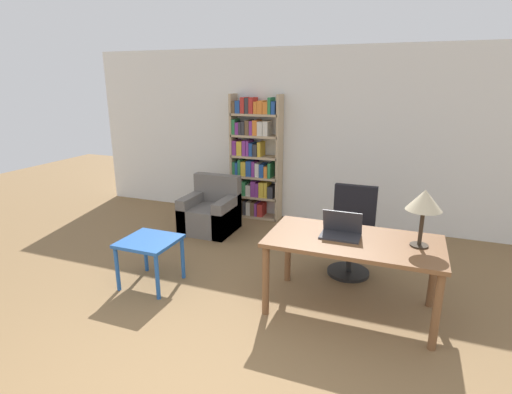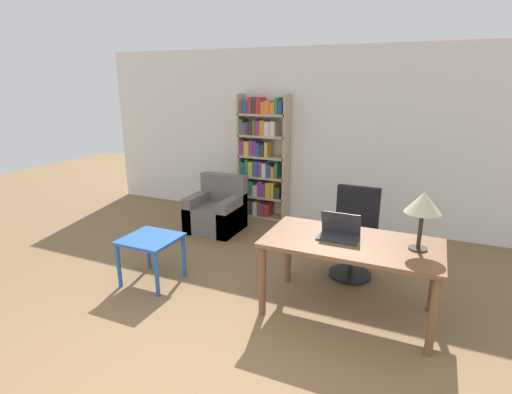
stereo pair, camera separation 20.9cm
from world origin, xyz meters
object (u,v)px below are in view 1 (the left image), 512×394
at_px(laptop, 341,231).
at_px(bookshelf, 254,159).
at_px(table_lamp, 424,202).
at_px(office_chair, 352,235).
at_px(side_table_blue, 150,247).
at_px(desk, 353,249).
at_px(armchair, 211,213).

relative_size(laptop, bookshelf, 0.19).
xyz_separation_m(laptop, table_lamp, (0.71, 0.02, 0.37)).
bearing_deg(office_chair, laptop, -90.26).
bearing_deg(table_lamp, side_table_blue, -173.36).
distance_m(desk, bookshelf, 3.04).
relative_size(side_table_blue, armchair, 0.71).
distance_m(laptop, armchair, 2.67).
distance_m(laptop, bookshelf, 2.92).
xyz_separation_m(office_chair, armchair, (-2.18, 0.62, -0.19)).
relative_size(desk, office_chair, 1.58).
height_order(laptop, table_lamp, table_lamp).
distance_m(laptop, side_table_blue, 2.07).
xyz_separation_m(armchair, bookshelf, (0.37, 0.84, 0.70)).
xyz_separation_m(table_lamp, office_chair, (-0.70, 0.81, -0.72)).
height_order(side_table_blue, bookshelf, bookshelf).
distance_m(desk, office_chair, 0.89).
height_order(office_chair, bookshelf, bookshelf).
xyz_separation_m(laptop, bookshelf, (-1.81, 2.29, 0.16)).
relative_size(desk, armchair, 1.99).
distance_m(desk, table_lamp, 0.78).
xyz_separation_m(desk, laptop, (-0.13, 0.03, 0.15)).
relative_size(desk, laptop, 4.33).
xyz_separation_m(side_table_blue, bookshelf, (0.21, 2.59, 0.52)).
bearing_deg(armchair, office_chair, -15.91).
xyz_separation_m(side_table_blue, armchair, (-0.16, 1.75, -0.18)).
distance_m(desk, side_table_blue, 2.17).
relative_size(laptop, armchair, 0.46).
xyz_separation_m(table_lamp, bookshelf, (-2.51, 2.27, -0.21)).
distance_m(office_chair, bookshelf, 2.38).
bearing_deg(table_lamp, bookshelf, 137.91).
height_order(desk, armchair, armchair).
xyz_separation_m(laptop, armchair, (-2.18, 1.45, -0.54)).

